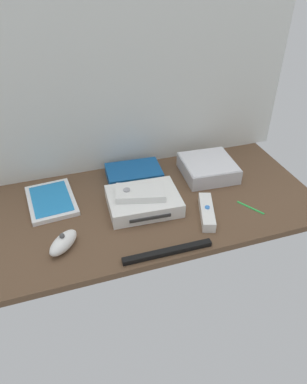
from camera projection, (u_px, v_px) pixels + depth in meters
The scene contains 11 objects.
ground_plane at pixel (154, 205), 110.95cm from camera, with size 100.00×48.00×2.00cm, color brown.
back_wall at pixel (129, 74), 110.38cm from camera, with size 110.00×1.20×64.00cm, color silver.
game_console at pixel (144, 201), 107.35cm from camera, with size 21.89×17.42×4.40cm.
mini_computer at pixel (208, 168), 121.58cm from camera, with size 18.08×18.08×5.30cm.
game_case at pixel (51, 201), 109.93cm from camera, with size 14.98×19.96×1.56cm.
network_router at pixel (134, 173), 120.58cm from camera, with size 18.77×13.25×3.40cm.
remote_wand at pixel (207, 212), 104.35cm from camera, with size 8.25×15.16×3.40cm.
remote_nunchuk at pixel (63, 243), 93.34cm from camera, with size 10.08×10.28×5.10cm.
remote_classic_pad at pixel (140, 193), 105.42cm from camera, with size 15.95×11.35×2.40cm.
sensor_bar at pixel (168, 252), 92.50cm from camera, with size 24.00×1.80×1.40cm, color black.
stylus_pen at pixel (251, 207), 108.00cm from camera, with size 0.70×0.70×9.00cm, color green.
Camera 1 is at (-27.06, -82.92, 67.69)cm, focal length 33.64 mm.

